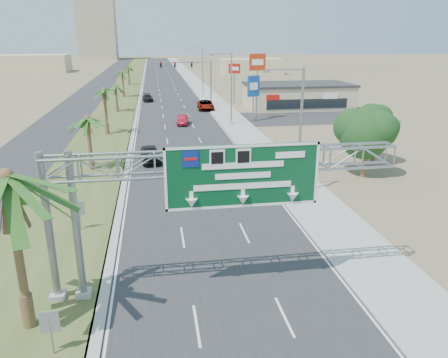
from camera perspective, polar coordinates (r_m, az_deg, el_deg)
road at (r=119.89m, az=-7.62°, el=12.16°), size 12.00×300.00×0.02m
sidewalk_right at (r=120.43m, az=-3.49°, el=12.33°), size 4.00×300.00×0.10m
median_grass at (r=120.02m, az=-12.50°, el=11.93°), size 7.00×300.00×0.12m
opposing_road at (r=120.62m, az=-15.89°, el=11.68°), size 8.00×300.00×0.02m
sign_gantry at (r=20.23m, az=-2.10°, el=0.66°), size 16.75×1.24×7.50m
palm_near at (r=18.91m, az=-26.61°, el=0.21°), size 5.70×5.70×8.35m
palm_row_b at (r=42.30m, az=-17.44°, el=7.46°), size 3.99×3.99×5.95m
palm_row_c at (r=57.92m, az=-15.41°, el=11.08°), size 3.99×3.99×6.75m
palm_row_d at (r=75.87m, az=-13.99°, el=11.76°), size 3.99×3.99×5.45m
palm_row_e at (r=94.69m, az=-13.16°, el=13.40°), size 3.99×3.99×6.15m
palm_row_f at (r=119.62m, az=-12.41°, el=14.15°), size 3.99×3.99×5.75m
streetlight_near at (r=33.83m, az=9.57°, el=5.18°), size 3.27×0.44×10.00m
streetlight_mid at (r=62.60m, az=0.79°, el=11.30°), size 3.27×0.44×10.00m
streetlight_far at (r=98.10m, az=-2.92°, el=13.75°), size 3.27×0.44×10.00m
signal_mast at (r=81.98m, az=-3.17°, el=13.00°), size 10.28×0.71×8.00m
store_building at (r=80.04m, az=9.62°, el=10.60°), size 18.00×10.00×4.00m
oak_near at (r=40.46m, az=18.22°, el=6.39°), size 4.50×4.50×6.80m
oak_far at (r=45.45m, az=19.27°, el=6.57°), size 3.50×3.50×5.60m
median_signback_a at (r=19.11m, az=-21.78°, el=-17.30°), size 0.75×0.08×2.08m
median_signback_b at (r=29.69m, az=-18.43°, el=-3.93°), size 0.75×0.08×2.08m
tower_distant at (r=260.86m, az=-16.28°, el=18.62°), size 20.00×16.00×35.00m
building_distant_left at (r=174.51m, az=-23.60°, el=13.66°), size 24.00×14.00×6.00m
building_distant_right at (r=153.22m, az=3.60°, el=14.48°), size 20.00×12.00×5.00m
car_left_lane at (r=44.73m, az=-9.58°, el=3.20°), size 2.39×4.89×1.60m
car_mid_lane at (r=63.73m, az=-5.41°, el=7.68°), size 1.96×4.24×1.35m
car_right_lane at (r=76.86m, az=-2.41°, el=9.62°), size 2.87×5.84×1.59m
car_far at (r=88.39m, az=-9.96°, el=10.39°), size 2.30×4.67×1.31m
pole_sign_red_near at (r=66.00m, az=4.37°, el=14.41°), size 2.40×0.35×9.98m
pole_sign_blue at (r=65.32m, az=3.87°, el=11.81°), size 1.96×1.07×6.93m
pole_sign_red_far at (r=84.44m, az=1.38°, el=13.87°), size 2.20×0.86×7.51m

